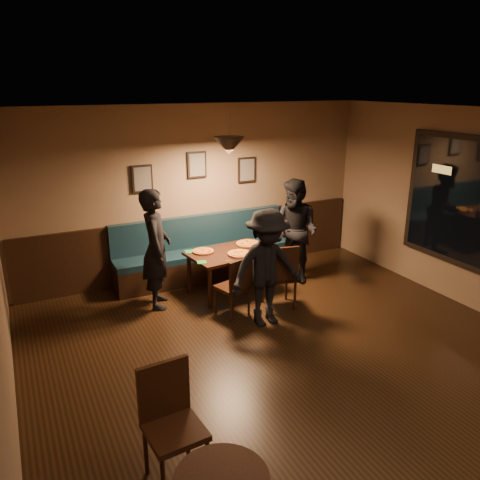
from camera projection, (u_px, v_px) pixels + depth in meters
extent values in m
plane|color=black|center=(316.00, 377.00, 5.31)|extent=(7.00, 7.00, 0.00)
plane|color=silver|center=(331.00, 116.00, 4.44)|extent=(7.00, 7.00, 0.00)
plane|color=#8C704F|center=(197.00, 192.00, 7.86)|extent=(6.00, 0.00, 6.00)
cube|color=black|center=(199.00, 244.00, 8.11)|extent=(5.88, 0.06, 1.00)
plane|color=black|center=(479.00, 207.00, 6.51)|extent=(0.00, 2.40, 2.40)
cube|color=black|center=(142.00, 179.00, 7.36)|extent=(0.32, 0.04, 0.42)
cube|color=black|center=(197.00, 165.00, 7.69)|extent=(0.32, 0.04, 0.42)
cube|color=black|center=(247.00, 170.00, 8.12)|extent=(0.32, 0.04, 0.42)
cone|color=black|center=(229.00, 146.00, 6.79)|extent=(0.44, 0.44, 0.25)
cube|color=black|center=(230.00, 272.00, 7.38)|extent=(1.32, 0.94, 0.66)
imported|color=black|center=(156.00, 249.00, 6.78)|extent=(0.59, 0.73, 1.73)
imported|color=black|center=(295.00, 231.00, 7.67)|extent=(0.89, 0.99, 1.68)
imported|color=black|center=(267.00, 268.00, 6.27)|extent=(1.03, 0.60, 1.59)
cylinder|color=orange|center=(203.00, 251.00, 7.25)|extent=(0.40, 0.40, 0.04)
cylinder|color=orange|center=(240.00, 254.00, 7.14)|extent=(0.41, 0.41, 0.04)
cylinder|color=orange|center=(248.00, 244.00, 7.58)|extent=(0.45, 0.45, 0.04)
cylinder|color=black|center=(272.00, 248.00, 7.23)|extent=(0.07, 0.07, 0.14)
cylinder|color=#9C0512|center=(263.00, 244.00, 7.41)|extent=(0.03, 0.03, 0.13)
cube|color=#1D6D31|center=(190.00, 252.00, 7.28)|extent=(0.18, 0.18, 0.01)
cube|color=#217E2B|center=(202.00, 262.00, 6.85)|extent=(0.16, 0.16, 0.01)
cube|color=silver|center=(236.00, 260.00, 6.93)|extent=(0.18, 0.10, 0.00)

